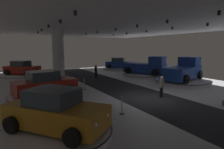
{
  "coord_description": "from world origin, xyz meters",
  "views": [
    {
      "loc": [
        -9.0,
        -10.85,
        3.72
      ],
      "look_at": [
        -1.19,
        3.51,
        1.4
      ],
      "focal_mm": 31.08,
      "sensor_mm": 36.0,
      "label": 1
    }
  ],
  "objects_px": {
    "display_platform_mid_right": "(182,81)",
    "pickup_truck_far_right": "(147,67)",
    "display_car_mid_left": "(45,84)",
    "display_platform_deep_left": "(23,75)",
    "pickup_truck_mid_right": "(184,71)",
    "visitor_walking_far": "(96,71)",
    "display_car_near_left": "(56,111)",
    "display_car_deep_left": "(22,68)",
    "display_platform_deep_right": "(119,69)",
    "visitor_walking_near": "(162,85)",
    "display_car_deep_right": "(119,63)",
    "display_platform_far_right": "(144,74)",
    "column_left": "(58,57)",
    "display_platform_mid_left": "(46,97)",
    "display_platform_near_left": "(57,132)"
  },
  "relations": [
    {
      "from": "display_car_mid_left",
      "to": "display_platform_far_right",
      "type": "bearing_deg",
      "value": 24.42
    },
    {
      "from": "display_platform_deep_right",
      "to": "visitor_walking_near",
      "type": "distance_m",
      "value": 17.71
    },
    {
      "from": "pickup_truck_mid_right",
      "to": "display_platform_deep_right",
      "type": "xyz_separation_m",
      "value": [
        -0.12,
        13.13,
        -1.11
      ]
    },
    {
      "from": "display_car_deep_left",
      "to": "display_platform_deep_right",
      "type": "xyz_separation_m",
      "value": [
        14.49,
        0.64,
        -0.91
      ]
    },
    {
      "from": "display_platform_deep_left",
      "to": "pickup_truck_far_right",
      "type": "bearing_deg",
      "value": -24.71
    },
    {
      "from": "column_left",
      "to": "display_platform_mid_left",
      "type": "height_order",
      "value": "column_left"
    },
    {
      "from": "display_car_mid_left",
      "to": "visitor_walking_near",
      "type": "xyz_separation_m",
      "value": [
        7.69,
        -3.4,
        -0.23
      ]
    },
    {
      "from": "display_platform_mid_left",
      "to": "display_platform_deep_left",
      "type": "bearing_deg",
      "value": 93.0
    },
    {
      "from": "display_platform_near_left",
      "to": "display_platform_far_right",
      "type": "distance_m",
      "value": 18.85
    },
    {
      "from": "display_car_deep_left",
      "to": "pickup_truck_mid_right",
      "type": "bearing_deg",
      "value": -40.54
    },
    {
      "from": "display_platform_far_right",
      "to": "display_car_mid_left",
      "type": "bearing_deg",
      "value": -155.58
    },
    {
      "from": "display_platform_near_left",
      "to": "display_car_mid_left",
      "type": "xyz_separation_m",
      "value": [
        0.62,
        6.17,
        0.95
      ]
    },
    {
      "from": "display_platform_mid_left",
      "to": "display_car_mid_left",
      "type": "distance_m",
      "value": 0.93
    },
    {
      "from": "display_platform_deep_left",
      "to": "display_car_deep_right",
      "type": "xyz_separation_m",
      "value": [
        14.44,
        0.68,
        0.89
      ]
    },
    {
      "from": "display_platform_mid_right",
      "to": "pickup_truck_far_right",
      "type": "bearing_deg",
      "value": 88.87
    },
    {
      "from": "display_car_deep_left",
      "to": "display_platform_far_right",
      "type": "height_order",
      "value": "display_car_deep_left"
    },
    {
      "from": "display_platform_mid_left",
      "to": "visitor_walking_far",
      "type": "xyz_separation_m",
      "value": [
        7.05,
        7.23,
        0.7
      ]
    },
    {
      "from": "display_platform_deep_left",
      "to": "pickup_truck_far_right",
      "type": "relative_size",
      "value": 1.02
    },
    {
      "from": "display_platform_deep_right",
      "to": "visitor_walking_far",
      "type": "distance_m",
      "value": 9.03
    },
    {
      "from": "display_car_deep_left",
      "to": "display_platform_far_right",
      "type": "distance_m",
      "value": 15.65
    },
    {
      "from": "pickup_truck_far_right",
      "to": "display_platform_deep_left",
      "type": "bearing_deg",
      "value": 155.29
    },
    {
      "from": "pickup_truck_far_right",
      "to": "display_car_near_left",
      "type": "bearing_deg",
      "value": -140.08
    },
    {
      "from": "display_car_deep_right",
      "to": "pickup_truck_far_right",
      "type": "xyz_separation_m",
      "value": [
        -0.04,
        -7.31,
        0.11
      ]
    },
    {
      "from": "display_platform_deep_right",
      "to": "pickup_truck_far_right",
      "type": "relative_size",
      "value": 0.91
    },
    {
      "from": "pickup_truck_far_right",
      "to": "visitor_walking_far",
      "type": "height_order",
      "value": "pickup_truck_far_right"
    },
    {
      "from": "column_left",
      "to": "display_car_mid_left",
      "type": "height_order",
      "value": "column_left"
    },
    {
      "from": "column_left",
      "to": "pickup_truck_far_right",
      "type": "xyz_separation_m",
      "value": [
        11.32,
        -0.33,
        -1.57
      ]
    },
    {
      "from": "display_car_mid_left",
      "to": "visitor_walking_far",
      "type": "distance_m",
      "value": 10.13
    },
    {
      "from": "display_car_near_left",
      "to": "visitor_walking_near",
      "type": "relative_size",
      "value": 2.77
    },
    {
      "from": "display_car_near_left",
      "to": "display_platform_mid_left",
      "type": "distance_m",
      "value": 6.26
    },
    {
      "from": "display_platform_mid_right",
      "to": "pickup_truck_far_right",
      "type": "xyz_separation_m",
      "value": [
        0.12,
        5.95,
        0.99
      ]
    },
    {
      "from": "display_platform_mid_right",
      "to": "visitor_walking_far",
      "type": "xyz_separation_m",
      "value": [
        -6.57,
        7.29,
        0.71
      ]
    },
    {
      "from": "display_car_deep_left",
      "to": "display_car_deep_right",
      "type": "distance_m",
      "value": 14.48
    },
    {
      "from": "display_platform_mid_right",
      "to": "pickup_truck_mid_right",
      "type": "height_order",
      "value": "pickup_truck_mid_right"
    },
    {
      "from": "display_platform_mid_right",
      "to": "visitor_walking_far",
      "type": "bearing_deg",
      "value": 132.03
    },
    {
      "from": "display_platform_mid_left",
      "to": "visitor_walking_far",
      "type": "relative_size",
      "value": 3.17
    },
    {
      "from": "display_platform_deep_right",
      "to": "display_platform_mid_left",
      "type": "relative_size",
      "value": 1.02
    },
    {
      "from": "display_car_deep_right",
      "to": "display_platform_mid_right",
      "type": "bearing_deg",
      "value": -90.7
    },
    {
      "from": "display_car_near_left",
      "to": "pickup_truck_mid_right",
      "type": "distance_m",
      "value": 15.86
    },
    {
      "from": "display_car_mid_left",
      "to": "display_platform_deep_left",
      "type": "bearing_deg",
      "value": 92.86
    },
    {
      "from": "display_car_near_left",
      "to": "display_platform_far_right",
      "type": "distance_m",
      "value": 18.87
    },
    {
      "from": "display_platform_near_left",
      "to": "display_platform_deep_right",
      "type": "xyz_separation_m",
      "value": [
        14.45,
        19.36,
        -0.01
      ]
    },
    {
      "from": "display_platform_mid_right",
      "to": "display_platform_deep_right",
      "type": "relative_size",
      "value": 1.1
    },
    {
      "from": "display_car_near_left",
      "to": "display_platform_deep_left",
      "type": "relative_size",
      "value": 0.76
    },
    {
      "from": "display_car_near_left",
      "to": "pickup_truck_far_right",
      "type": "distance_m",
      "value": 18.78
    },
    {
      "from": "display_car_near_left",
      "to": "display_platform_mid_right",
      "type": "distance_m",
      "value": 15.56
    },
    {
      "from": "pickup_truck_far_right",
      "to": "visitor_walking_near",
      "type": "distance_m",
      "value": 11.11
    },
    {
      "from": "display_platform_near_left",
      "to": "pickup_truck_mid_right",
      "type": "relative_size",
      "value": 0.82
    },
    {
      "from": "display_platform_deep_right",
      "to": "display_car_deep_right",
      "type": "distance_m",
      "value": 0.9
    },
    {
      "from": "display_platform_near_left",
      "to": "display_platform_mid_left",
      "type": "bearing_deg",
      "value": 84.02
    }
  ]
}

